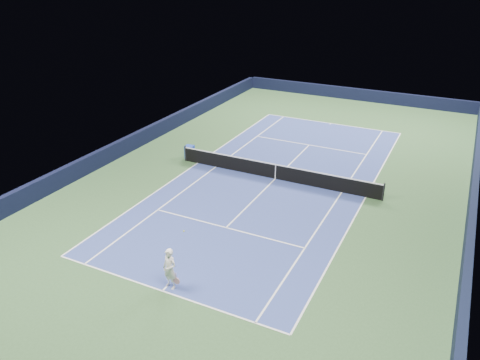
% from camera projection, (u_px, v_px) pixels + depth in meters
% --- Properties ---
extents(ground, '(40.00, 40.00, 0.00)m').
position_uv_depth(ground, '(275.00, 179.00, 28.42)').
color(ground, '#2F502B').
rests_on(ground, ground).
extents(wall_far, '(22.00, 0.35, 1.10)m').
position_uv_depth(wall_far, '(355.00, 94.00, 44.26)').
color(wall_far, black).
rests_on(wall_far, ground).
extents(wall_right, '(0.35, 40.00, 1.10)m').
position_uv_depth(wall_right, '(472.00, 209.00, 23.84)').
color(wall_right, black).
rests_on(wall_right, ground).
extents(wall_left, '(0.35, 40.00, 1.10)m').
position_uv_depth(wall_left, '(132.00, 142.00, 32.53)').
color(wall_left, black).
rests_on(wall_left, ground).
extents(court_surface, '(10.97, 23.77, 0.01)m').
position_uv_depth(court_surface, '(275.00, 179.00, 28.42)').
color(court_surface, navy).
rests_on(court_surface, ground).
extents(baseline_far, '(10.97, 0.08, 0.00)m').
position_uv_depth(baseline_far, '(331.00, 123.00, 38.05)').
color(baseline_far, white).
rests_on(baseline_far, ground).
extents(baseline_near, '(10.97, 0.08, 0.00)m').
position_uv_depth(baseline_near, '(162.00, 291.00, 18.78)').
color(baseline_near, white).
rests_on(baseline_near, ground).
extents(sideline_doubles_right, '(0.08, 23.77, 0.00)m').
position_uv_depth(sideline_doubles_right, '(366.00, 197.00, 26.21)').
color(sideline_doubles_right, white).
rests_on(sideline_doubles_right, ground).
extents(sideline_doubles_left, '(0.08, 23.77, 0.00)m').
position_uv_depth(sideline_doubles_left, '(198.00, 163.00, 30.62)').
color(sideline_doubles_left, white).
rests_on(sideline_doubles_left, ground).
extents(sideline_singles_right, '(0.08, 23.77, 0.00)m').
position_uv_depth(sideline_singles_right, '(342.00, 192.00, 26.76)').
color(sideline_singles_right, white).
rests_on(sideline_singles_right, ground).
extents(sideline_singles_left, '(0.08, 23.77, 0.00)m').
position_uv_depth(sideline_singles_left, '(216.00, 167.00, 30.07)').
color(sideline_singles_left, white).
rests_on(sideline_singles_left, ground).
extents(service_line_far, '(8.23, 0.08, 0.00)m').
position_uv_depth(service_line_far, '(309.00, 145.00, 33.60)').
color(service_line_far, white).
rests_on(service_line_far, ground).
extents(service_line_near, '(8.23, 0.08, 0.00)m').
position_uv_depth(service_line_near, '(226.00, 228.00, 23.23)').
color(service_line_near, white).
rests_on(service_line_near, ground).
extents(center_service_line, '(0.08, 12.80, 0.00)m').
position_uv_depth(center_service_line, '(275.00, 179.00, 28.42)').
color(center_service_line, white).
rests_on(center_service_line, ground).
extents(center_mark_far, '(0.08, 0.30, 0.00)m').
position_uv_depth(center_mark_far, '(330.00, 124.00, 37.93)').
color(center_mark_far, white).
rests_on(center_mark_far, ground).
extents(center_mark_near, '(0.08, 0.30, 0.00)m').
position_uv_depth(center_mark_near, '(164.00, 289.00, 18.90)').
color(center_mark_near, white).
rests_on(center_mark_near, ground).
extents(tennis_net, '(12.90, 0.10, 1.07)m').
position_uv_depth(tennis_net, '(276.00, 171.00, 28.20)').
color(tennis_net, black).
rests_on(tennis_net, ground).
extents(sponsor_cube, '(0.62, 0.53, 0.89)m').
position_uv_depth(sponsor_cube, '(190.00, 152.00, 31.20)').
color(sponsor_cube, '#1D3FB3').
rests_on(sponsor_cube, ground).
extents(tennis_player, '(0.84, 1.31, 2.16)m').
position_uv_depth(tennis_player, '(170.00, 269.00, 18.63)').
color(tennis_player, white).
rests_on(tennis_player, ground).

